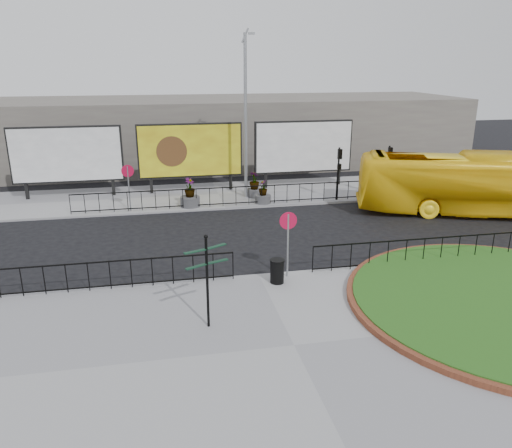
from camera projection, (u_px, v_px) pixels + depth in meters
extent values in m
plane|color=black|center=(258.00, 277.00, 18.63)|extent=(90.00, 90.00, 0.00)
cube|color=gray|center=(294.00, 347.00, 13.96)|extent=(30.00, 10.00, 0.12)
cube|color=gray|center=(218.00, 195.00, 29.80)|extent=(44.00, 6.00, 0.12)
cylinder|color=brown|center=(508.00, 302.00, 16.23)|extent=(10.40, 10.40, 0.18)
cylinder|color=#224913|center=(508.00, 302.00, 16.22)|extent=(10.00, 10.00, 0.22)
cylinder|color=gray|center=(129.00, 189.00, 26.06)|extent=(0.07, 0.07, 2.40)
cylinder|color=#A90B30|center=(128.00, 171.00, 25.76)|extent=(0.64, 0.03, 0.64)
cylinder|color=white|center=(128.00, 171.00, 25.78)|extent=(0.50, 0.03, 0.50)
cylinder|color=gray|center=(288.00, 246.00, 18.04)|extent=(0.07, 0.07, 2.40)
cylinder|color=#A90B30|center=(288.00, 221.00, 17.74)|extent=(0.64, 0.03, 0.64)
cylinder|color=white|center=(288.00, 221.00, 17.76)|extent=(0.50, 0.03, 0.50)
cube|color=black|center=(27.00, 191.00, 28.54)|extent=(0.18, 0.18, 1.00)
cube|color=black|center=(113.00, 187.00, 29.43)|extent=(0.18, 0.18, 1.00)
cube|color=black|center=(67.00, 154.00, 28.36)|extent=(6.20, 0.25, 3.20)
cube|color=white|center=(66.00, 155.00, 28.21)|extent=(6.00, 0.06, 3.00)
cube|color=black|center=(151.00, 185.00, 29.83)|extent=(0.18, 0.18, 1.00)
cube|color=black|center=(231.00, 181.00, 30.72)|extent=(0.18, 0.18, 1.00)
cube|color=black|center=(190.00, 150.00, 29.66)|extent=(6.20, 0.25, 3.20)
cube|color=yellow|center=(190.00, 151.00, 29.51)|extent=(6.00, 0.06, 3.00)
cube|color=black|center=(266.00, 180.00, 31.13)|extent=(0.18, 0.18, 1.00)
cube|color=black|center=(338.00, 176.00, 32.02)|extent=(0.18, 0.18, 1.00)
cube|color=black|center=(303.00, 147.00, 30.96)|extent=(6.20, 0.25, 3.20)
cube|color=white|center=(304.00, 147.00, 30.81)|extent=(6.00, 0.06, 3.00)
cylinder|color=gray|center=(246.00, 119.00, 27.73)|extent=(0.18, 0.18, 9.00)
cylinder|color=gray|center=(245.00, 35.00, 26.37)|extent=(0.43, 0.10, 0.77)
cube|color=gray|center=(251.00, 33.00, 26.41)|extent=(0.35, 0.15, 0.12)
cylinder|color=black|center=(338.00, 174.00, 28.10)|extent=(0.10, 0.10, 3.00)
cube|color=black|center=(340.00, 154.00, 27.63)|extent=(0.22, 0.18, 0.55)
cube|color=black|center=(339.00, 167.00, 27.84)|extent=(0.20, 0.16, 0.30)
cylinder|color=black|center=(388.00, 172.00, 28.65)|extent=(0.10, 0.10, 3.00)
cube|color=black|center=(390.00, 152.00, 28.18)|extent=(0.22, 0.18, 0.55)
cube|color=black|center=(389.00, 164.00, 28.40)|extent=(0.20, 0.16, 0.30)
cube|color=#68645B|center=(201.00, 132.00, 38.36)|extent=(40.00, 10.00, 5.00)
cylinder|color=black|center=(207.00, 283.00, 14.51)|extent=(0.08, 0.08, 2.81)
sphere|color=black|center=(206.00, 237.00, 14.06)|extent=(0.12, 0.12, 0.12)
cube|color=#0D311E|center=(195.00, 251.00, 14.00)|extent=(0.66, 0.34, 0.03)
cube|color=#0D311E|center=(216.00, 246.00, 14.39)|extent=(0.64, 0.42, 0.03)
cube|color=#0D311E|center=(196.00, 267.00, 14.11)|extent=(0.64, 0.40, 0.03)
cube|color=#0D311E|center=(218.00, 261.00, 14.49)|extent=(0.66, 0.34, 0.03)
cylinder|color=black|center=(277.00, 272.00, 17.76)|extent=(0.49, 0.49, 0.82)
cylinder|color=black|center=(277.00, 260.00, 17.62)|extent=(0.53, 0.53, 0.05)
imported|color=yellow|center=(471.00, 184.00, 25.88)|extent=(11.76, 6.27, 3.21)
cylinder|color=#4C4C4F|center=(190.00, 202.00, 27.15)|extent=(1.06, 1.06, 0.55)
imported|color=#224913|center=(190.00, 187.00, 26.91)|extent=(0.82, 0.82, 1.03)
cylinder|color=#4C4C4F|center=(254.00, 193.00, 29.15)|extent=(0.86, 0.86, 0.45)
imported|color=#224913|center=(254.00, 180.00, 28.92)|extent=(0.82, 0.82, 1.04)
cylinder|color=#4C4C4F|center=(263.00, 199.00, 27.82)|extent=(0.88, 0.88, 0.46)
imported|color=#224913|center=(263.00, 188.00, 27.62)|extent=(0.54, 0.54, 0.86)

